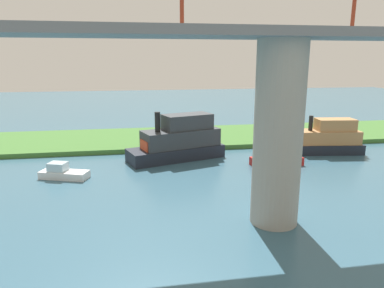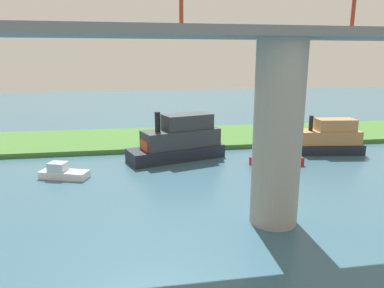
# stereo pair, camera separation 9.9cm
# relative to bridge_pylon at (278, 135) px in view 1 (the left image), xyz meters

# --- Properties ---
(ground_plane) EXTENTS (160.00, 160.00, 0.00)m
(ground_plane) POSITION_rel_bridge_pylon_xyz_m (1.89, -17.88, -5.43)
(ground_plane) COLOR #386075
(grassy_bank) EXTENTS (80.00, 12.00, 0.50)m
(grassy_bank) POSITION_rel_bridge_pylon_xyz_m (1.89, -23.88, -5.18)
(grassy_bank) COLOR #427533
(grassy_bank) RESTS_ON ground
(bridge_pylon) EXTENTS (2.85, 2.85, 10.86)m
(bridge_pylon) POSITION_rel_bridge_pylon_xyz_m (0.00, 0.00, 0.00)
(bridge_pylon) COLOR #9E998E
(bridge_pylon) RESTS_ON ground
(bridge_span) EXTENTS (74.78, 4.30, 3.25)m
(bridge_span) POSITION_rel_bridge_pylon_xyz_m (-0.00, -0.01, 5.93)
(bridge_span) COLOR slate
(bridge_span) RESTS_ON bridge_pylon
(person_on_bank) EXTENTS (0.36, 0.36, 1.39)m
(person_on_bank) POSITION_rel_bridge_pylon_xyz_m (4.17, -18.94, -4.23)
(person_on_bank) COLOR #2D334C
(person_on_bank) RESTS_ON grassy_bank
(mooring_post) EXTENTS (0.20, 0.20, 0.70)m
(mooring_post) POSITION_rel_bridge_pylon_xyz_m (1.18, -19.66, -4.58)
(mooring_post) COLOR brown
(mooring_post) RESTS_ON grassy_bank
(motorboat_red) EXTENTS (10.04, 5.91, 4.87)m
(motorboat_red) POSITION_rel_bridge_pylon_xyz_m (3.80, -15.15, -3.63)
(motorboat_red) COLOR #1E232D
(motorboat_red) RESTS_ON ground
(pontoon_yellow) EXTENTS (8.11, 3.60, 4.01)m
(pontoon_yellow) POSITION_rel_bridge_pylon_xyz_m (-11.95, -14.78, -3.95)
(pontoon_yellow) COLOR #1E232D
(pontoon_yellow) RESTS_ON ground
(skiff_small) EXTENTS (4.96, 2.11, 1.61)m
(skiff_small) POSITION_rel_bridge_pylon_xyz_m (-4.80, -11.36, -4.86)
(skiff_small) COLOR red
(skiff_small) RESTS_ON ground
(motorboat_white) EXTENTS (4.26, 2.69, 1.34)m
(motorboat_white) POSITION_rel_bridge_pylon_xyz_m (14.24, -10.79, -4.95)
(motorboat_white) COLOR white
(motorboat_white) RESTS_ON ground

